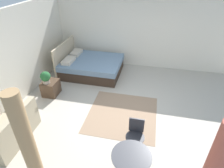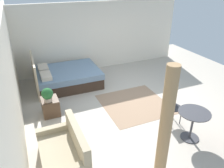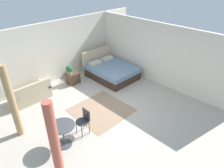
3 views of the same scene
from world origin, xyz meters
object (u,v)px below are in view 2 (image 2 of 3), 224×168
(cafe_chair_near_window, at_px, (172,104))
(nightstand, at_px, (50,107))
(bed, at_px, (66,77))
(couch, at_px, (64,153))
(balcony_table, at_px, (193,120))
(potted_plant, at_px, (47,94))

(cafe_chair_near_window, bearing_deg, nightstand, 61.06)
(bed, xyz_separation_m, couch, (-3.50, 0.82, -0.04))
(bed, relative_size, balcony_table, 2.99)
(couch, relative_size, cafe_chair_near_window, 1.70)
(nightstand, xyz_separation_m, cafe_chair_near_window, (-1.56, -2.82, 0.27))
(nightstand, relative_size, balcony_table, 0.70)
(couch, distance_m, nightstand, 1.90)
(balcony_table, bearing_deg, nightstand, 50.74)
(couch, height_order, cafe_chair_near_window, cafe_chair_near_window)
(bed, height_order, cafe_chair_near_window, bed)
(bed, xyz_separation_m, cafe_chair_near_window, (-3.15, -2.04, 0.20))
(couch, height_order, balcony_table, couch)
(nightstand, xyz_separation_m, potted_plant, (-0.10, 0.04, 0.44))
(couch, bearing_deg, bed, -13.13)
(couch, relative_size, potted_plant, 3.65)
(nightstand, bearing_deg, bed, -26.25)
(couch, height_order, nightstand, couch)
(balcony_table, height_order, cafe_chair_near_window, cafe_chair_near_window)
(bed, distance_m, cafe_chair_near_window, 3.76)
(balcony_table, xyz_separation_m, cafe_chair_near_window, (0.75, 0.00, -0.00))
(balcony_table, distance_m, cafe_chair_near_window, 0.75)
(potted_plant, bearing_deg, nightstand, -22.31)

